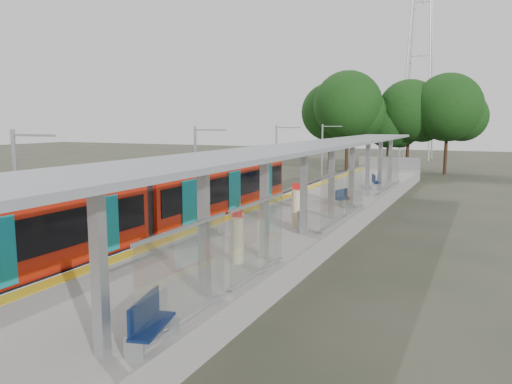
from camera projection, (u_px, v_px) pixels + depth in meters
trackbed at (232, 218)px, 29.03m from camera, size 3.00×70.00×0.24m
platform at (305, 217)px, 27.10m from camera, size 6.00×50.00×1.00m
tactile_strip at (263, 205)px, 28.09m from camera, size 0.60×50.00×0.02m
end_fence at (389, 163)px, 49.36m from camera, size 6.00×0.10×1.20m
train at (126, 211)px, 20.36m from camera, size 2.74×27.60×3.62m
canopy at (312, 154)px, 22.49m from camera, size 3.27×38.00×3.66m
pylon at (421, 29)px, 72.53m from camera, size 8.00×4.00×38.00m
tree_cluster at (383, 110)px, 55.48m from camera, size 20.17×10.48×11.23m
catenary_masts at (197, 170)px, 28.46m from camera, size 2.08×48.16×5.40m
bench_near at (149, 321)px, 10.35m from camera, size 0.85×1.61×1.06m
bench_mid at (343, 197)px, 27.79m from camera, size 0.71×1.43×0.94m
bench_far at (375, 181)px, 34.91m from camera, size 0.93×1.52×1.00m
info_pillar_near at (237, 240)px, 16.50m from camera, size 0.41×0.41×1.81m
info_pillar_far at (297, 208)px, 22.06m from camera, size 0.45×0.45×1.98m
litter_bin at (302, 221)px, 21.28m from camera, size 0.52×0.52×0.90m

